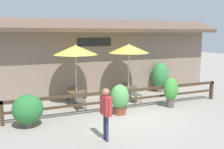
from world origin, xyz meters
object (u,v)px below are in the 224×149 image
at_px(chair_middle_wallside, 125,88).
at_px(pedestrian, 106,107).
at_px(dining_table_near, 77,94).
at_px(potted_plant_tall_tropical, 28,109).
at_px(potted_plant_small_flowering, 171,91).
at_px(chair_near_wallside, 72,93).
at_px(patio_umbrella_near, 76,50).
at_px(potted_plant_broad_leaf, 160,76).
at_px(chair_near_streetside, 80,99).
at_px(chair_middle_streetside, 135,93).
at_px(patio_umbrella_middle, 129,49).
at_px(potted_plant_corner_fern, 120,99).
at_px(dining_table_middle, 128,89).

distance_m(chair_middle_wallside, pedestrian, 5.88).
bearing_deg(dining_table_near, chair_middle_wallside, 12.32).
relative_size(potted_plant_tall_tropical, potted_plant_small_flowering, 0.89).
distance_m(chair_near_wallside, chair_middle_wallside, 2.95).
distance_m(patio_umbrella_near, potted_plant_tall_tropical, 3.80).
bearing_deg(potted_plant_broad_leaf, pedestrian, -136.40).
bearing_deg(patio_umbrella_near, chair_near_streetside, -92.16).
distance_m(potted_plant_tall_tropical, potted_plant_broad_leaf, 8.34).
bearing_deg(patio_umbrella_near, chair_middle_streetside, -12.99).
distance_m(chair_middle_wallside, potted_plant_broad_leaf, 2.53).
bearing_deg(pedestrian, patio_umbrella_middle, 141.22).
bearing_deg(patio_umbrella_middle, dining_table_near, 179.72).
bearing_deg(potted_plant_corner_fern, patio_umbrella_near, 123.43).
bearing_deg(chair_middle_wallside, chair_near_wallside, -5.03).
bearing_deg(dining_table_near, potted_plant_tall_tropical, -138.05).
distance_m(dining_table_near, potted_plant_corner_fern, 2.48).
bearing_deg(chair_near_wallside, dining_table_near, 101.25).
xyz_separation_m(chair_near_streetside, patio_umbrella_middle, (2.83, 0.71, 2.22)).
distance_m(chair_near_streetside, dining_table_middle, 2.92).
height_order(potted_plant_small_flowering, pedestrian, pedestrian).
bearing_deg(chair_near_wallside, chair_middle_streetside, 160.67).
distance_m(chair_middle_streetside, potted_plant_tall_tropical, 5.48).
bearing_deg(dining_table_near, patio_umbrella_middle, -0.28).
bearing_deg(patio_umbrella_middle, patio_umbrella_near, 179.72).
distance_m(potted_plant_tall_tropical, pedestrian, 3.16).
bearing_deg(potted_plant_broad_leaf, potted_plant_corner_fern, -143.37).
height_order(chair_near_wallside, dining_table_middle, chair_near_wallside).
xyz_separation_m(potted_plant_tall_tropical, potted_plant_small_flowering, (6.43, 0.13, 0.11)).
xyz_separation_m(chair_near_wallside, potted_plant_broad_leaf, (5.41, 0.17, 0.51)).
height_order(patio_umbrella_middle, chair_middle_streetside, patio_umbrella_middle).
xyz_separation_m(dining_table_near, potted_plant_tall_tropical, (-2.41, -2.16, 0.13)).
bearing_deg(chair_middle_streetside, potted_plant_tall_tropical, -175.31).
bearing_deg(pedestrian, chair_middle_wallside, 144.11).
relative_size(dining_table_middle, potted_plant_broad_leaf, 0.49).
xyz_separation_m(chair_near_wallside, dining_table_middle, (2.87, -0.74, 0.09)).
relative_size(patio_umbrella_near, chair_middle_streetside, 3.48).
height_order(patio_umbrella_middle, chair_middle_wallside, patio_umbrella_middle).
bearing_deg(potted_plant_corner_fern, dining_table_middle, 54.95).
bearing_deg(potted_plant_tall_tropical, patio_umbrella_middle, 22.43).
relative_size(chair_middle_streetside, chair_middle_wallside, 1.00).
bearing_deg(potted_plant_broad_leaf, potted_plant_small_flowering, -114.34).
bearing_deg(chair_near_streetside, chair_middle_streetside, 0.34).
distance_m(chair_near_streetside, chair_near_wallside, 1.45).
bearing_deg(potted_plant_corner_fern, chair_middle_wallside, 60.54).
height_order(chair_middle_streetside, potted_plant_broad_leaf, potted_plant_broad_leaf).
xyz_separation_m(patio_umbrella_middle, potted_plant_small_flowering, (1.22, -2.02, -1.89)).
relative_size(chair_near_streetside, pedestrian, 0.49).
relative_size(dining_table_near, potted_plant_corner_fern, 0.66).
height_order(dining_table_near, potted_plant_tall_tropical, potted_plant_tall_tropical).
xyz_separation_m(patio_umbrella_middle, potted_plant_corner_fern, (-1.44, -2.05, -2.00)).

